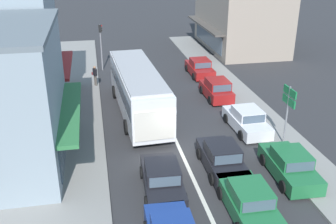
# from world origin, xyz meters

# --- Properties ---
(ground_plane) EXTENTS (140.00, 140.00, 0.00)m
(ground_plane) POSITION_xyz_m (0.00, 0.00, 0.00)
(ground_plane) COLOR #2D2D30
(lane_centre_line) EXTENTS (0.20, 28.00, 0.01)m
(lane_centre_line) POSITION_xyz_m (0.00, 4.00, 0.00)
(lane_centre_line) COLOR silver
(lane_centre_line) RESTS_ON ground
(sidewalk_left) EXTENTS (5.20, 44.00, 0.14)m
(sidewalk_left) POSITION_xyz_m (-6.80, 6.00, 0.07)
(sidewalk_left) COLOR gray
(sidewalk_left) RESTS_ON ground
(kerb_right) EXTENTS (2.80, 44.00, 0.12)m
(kerb_right) POSITION_xyz_m (6.20, 6.00, 0.06)
(kerb_right) COLOR gray
(kerb_right) RESTS_ON ground
(shopfront_mid_block) EXTENTS (7.25, 7.85, 8.51)m
(shopfront_mid_block) POSITION_xyz_m (-10.18, 9.37, 4.24)
(shopfront_mid_block) COLOR #84939E
(shopfront_mid_block) RESTS_ON ground
(building_right_far) EXTENTS (8.14, 11.84, 7.58)m
(building_right_far) POSITION_xyz_m (11.48, 21.67, 3.78)
(building_right_far) COLOR gray
(building_right_far) RESTS_ON ground
(city_bus) EXTENTS (3.11, 10.96, 3.23)m
(city_bus) POSITION_xyz_m (-1.69, 5.70, 1.88)
(city_bus) COLOR silver
(city_bus) RESTS_ON ground
(sedan_queue_gap_filler) EXTENTS (2.04, 4.28, 1.47)m
(sedan_queue_gap_filler) POSITION_xyz_m (-1.71, -3.68, 0.66)
(sedan_queue_gap_filler) COLOR black
(sedan_queue_gap_filler) RESTS_ON ground
(sedan_adjacent_lane_lead) EXTENTS (1.94, 4.22, 1.47)m
(sedan_adjacent_lane_lead) POSITION_xyz_m (1.65, -2.38, 0.66)
(sedan_adjacent_lane_lead) COLOR black
(sedan_adjacent_lane_lead) RESTS_ON ground
(sedan_behind_bus_near) EXTENTS (1.95, 4.23, 1.47)m
(sedan_behind_bus_near) POSITION_xyz_m (1.65, -6.11, 0.66)
(sedan_behind_bus_near) COLOR #1E6638
(sedan_behind_bus_near) RESTS_ON ground
(parked_sedan_kerb_front) EXTENTS (2.02, 4.26, 1.47)m
(parked_sedan_kerb_front) POSITION_xyz_m (4.78, -3.67, 0.66)
(parked_sedan_kerb_front) COLOR #1E6638
(parked_sedan_kerb_front) RESTS_ON ground
(parked_sedan_kerb_second) EXTENTS (2.00, 4.25, 1.47)m
(parked_sedan_kerb_second) POSITION_xyz_m (4.66, 1.85, 0.66)
(parked_sedan_kerb_second) COLOR silver
(parked_sedan_kerb_second) RESTS_ON ground
(parked_hatchback_kerb_third) EXTENTS (1.87, 3.73, 1.54)m
(parked_hatchback_kerb_third) POSITION_xyz_m (4.45, 7.43, 0.71)
(parked_hatchback_kerb_third) COLOR maroon
(parked_hatchback_kerb_third) RESTS_ON ground
(parked_sedan_kerb_rear) EXTENTS (1.92, 4.21, 1.47)m
(parked_sedan_kerb_rear) POSITION_xyz_m (4.69, 13.13, 0.66)
(parked_sedan_kerb_rear) COLOR maroon
(parked_sedan_kerb_rear) RESTS_ON ground
(traffic_light_downstreet) EXTENTS (0.33, 0.24, 4.20)m
(traffic_light_downstreet) POSITION_xyz_m (-3.72, 16.29, 2.85)
(traffic_light_downstreet) COLOR gray
(traffic_light_downstreet) RESTS_ON ground
(directional_road_sign) EXTENTS (0.10, 1.40, 3.60)m
(directional_road_sign) POSITION_xyz_m (6.08, -0.42, 2.70)
(directional_road_sign) COLOR gray
(directional_road_sign) RESTS_ON ground
(pedestrian_with_handbag_near) EXTENTS (0.46, 0.63, 1.63)m
(pedestrian_with_handbag_near) POSITION_xyz_m (-4.47, 11.77, 1.07)
(pedestrian_with_handbag_near) COLOR #4C4742
(pedestrian_with_handbag_near) RESTS_ON sidewalk_left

